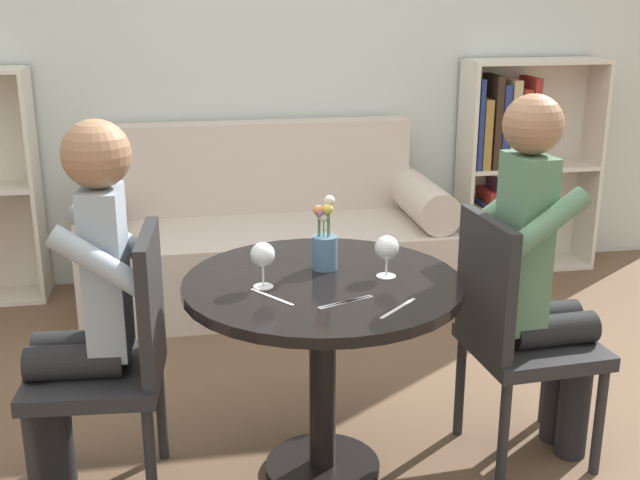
# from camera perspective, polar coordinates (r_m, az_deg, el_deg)

# --- Properties ---
(ground_plane) EXTENTS (16.00, 16.00, 0.00)m
(ground_plane) POSITION_cam_1_polar(r_m,az_deg,el_deg) (2.93, 0.18, -16.06)
(ground_plane) COLOR brown
(back_wall) EXTENTS (5.20, 0.05, 2.70)m
(back_wall) POSITION_cam_1_polar(r_m,az_deg,el_deg) (4.54, -4.75, 14.05)
(back_wall) COLOR silver
(back_wall) RESTS_ON ground_plane
(round_table) EXTENTS (0.91, 0.91, 0.71)m
(round_table) POSITION_cam_1_polar(r_m,az_deg,el_deg) (2.65, 0.19, -5.81)
(round_table) COLOR black
(round_table) RESTS_ON ground_plane
(couch) EXTENTS (1.90, 0.80, 0.92)m
(couch) POSITION_cam_1_polar(r_m,az_deg,el_deg) (4.31, -3.85, -0.21)
(couch) COLOR beige
(couch) RESTS_ON ground_plane
(bookshelf_right) EXTENTS (0.81, 0.28, 1.23)m
(bookshelf_right) POSITION_cam_1_polar(r_m,az_deg,el_deg) (4.86, 13.38, 4.81)
(bookshelf_right) COLOR silver
(bookshelf_right) RESTS_ON ground_plane
(chair_left) EXTENTS (0.45, 0.45, 0.90)m
(chair_left) POSITION_cam_1_polar(r_m,az_deg,el_deg) (2.67, -14.23, -7.91)
(chair_left) COLOR #232326
(chair_left) RESTS_ON ground_plane
(chair_right) EXTENTS (0.45, 0.45, 0.90)m
(chair_right) POSITION_cam_1_polar(r_m,az_deg,el_deg) (2.85, 13.62, -6.18)
(chair_right) COLOR #232326
(chair_right) RESTS_ON ground_plane
(person_left) EXTENTS (0.43, 0.36, 1.25)m
(person_left) POSITION_cam_1_polar(r_m,az_deg,el_deg) (2.62, -16.39, -4.35)
(person_left) COLOR black
(person_left) RESTS_ON ground_plane
(person_right) EXTENTS (0.43, 0.36, 1.30)m
(person_right) POSITION_cam_1_polar(r_m,az_deg,el_deg) (2.83, 15.43, -2.44)
(person_right) COLOR black
(person_right) RESTS_ON ground_plane
(wine_glass_left) EXTENTS (0.08, 0.08, 0.15)m
(wine_glass_left) POSITION_cam_1_polar(r_m,az_deg,el_deg) (2.51, -4.10, -1.15)
(wine_glass_left) COLOR white
(wine_glass_left) RESTS_ON round_table
(wine_glass_right) EXTENTS (0.08, 0.08, 0.14)m
(wine_glass_right) POSITION_cam_1_polar(r_m,az_deg,el_deg) (2.61, 4.77, -0.65)
(wine_glass_right) COLOR white
(wine_glass_right) RESTS_ON round_table
(flower_vase) EXTENTS (0.09, 0.09, 0.25)m
(flower_vase) POSITION_cam_1_polar(r_m,az_deg,el_deg) (2.68, 0.32, -0.23)
(flower_vase) COLOR slate
(flower_vase) RESTS_ON round_table
(knife_left_setting) EXTENTS (0.18, 0.08, 0.00)m
(knife_left_setting) POSITION_cam_1_polar(r_m,az_deg,el_deg) (2.42, 1.83, -4.43)
(knife_left_setting) COLOR silver
(knife_left_setting) RESTS_ON round_table
(fork_left_setting) EXTENTS (0.18, 0.09, 0.00)m
(fork_left_setting) POSITION_cam_1_polar(r_m,az_deg,el_deg) (2.42, 1.86, -4.43)
(fork_left_setting) COLOR silver
(fork_left_setting) RESTS_ON round_table
(knife_right_setting) EXTENTS (0.15, 0.14, 0.00)m
(knife_right_setting) POSITION_cam_1_polar(r_m,az_deg,el_deg) (2.38, 5.58, -4.85)
(knife_right_setting) COLOR silver
(knife_right_setting) RESTS_ON round_table
(fork_right_setting) EXTENTS (0.12, 0.16, 0.00)m
(fork_right_setting) POSITION_cam_1_polar(r_m,az_deg,el_deg) (2.46, -3.44, -4.07)
(fork_right_setting) COLOR silver
(fork_right_setting) RESTS_ON round_table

